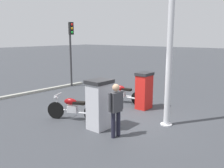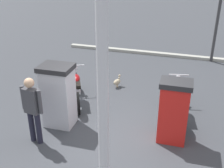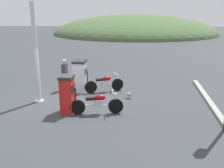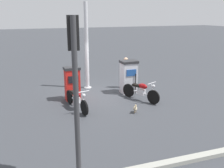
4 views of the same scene
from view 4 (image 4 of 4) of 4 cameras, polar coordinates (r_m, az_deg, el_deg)
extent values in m
plane|color=#383A3F|center=(12.50, -2.50, -2.53)|extent=(120.00, 120.00, 0.00)
cube|color=red|center=(11.78, -8.86, -0.20)|extent=(0.50, 0.66, 1.43)
cube|color=black|center=(11.45, -8.65, 0.98)|extent=(0.04, 0.46, 0.32)
cube|color=#262628|center=(11.60, -9.01, 3.48)|extent=(0.56, 0.73, 0.12)
cylinder|color=black|center=(11.60, -7.57, -1.50)|extent=(0.05, 0.05, 0.93)
cube|color=silver|center=(12.71, 3.74, 1.33)|extent=(0.60, 0.75, 1.53)
cube|color=#1E478C|center=(12.36, 4.36, 2.51)|extent=(0.04, 0.51, 0.32)
cube|color=#262628|center=(12.53, 3.81, 4.98)|extent=(0.66, 0.82, 0.12)
cylinder|color=black|center=(12.56, 5.28, 0.05)|extent=(0.05, 0.05, 0.99)
cylinder|color=black|center=(10.07, -6.21, -5.29)|extent=(0.62, 0.16, 0.62)
cylinder|color=black|center=(11.41, -9.47, -2.88)|extent=(0.62, 0.16, 0.62)
cube|color=silver|center=(10.66, -7.86, -3.58)|extent=(0.39, 0.25, 0.24)
cylinder|color=silver|center=(10.72, -7.95, -3.76)|extent=(1.15, 0.22, 0.05)
ellipsoid|color=maroon|center=(10.51, -7.76, -2.25)|extent=(0.51, 0.29, 0.24)
cube|color=black|center=(10.82, -8.47, -1.92)|extent=(0.46, 0.26, 0.10)
cylinder|color=silver|center=(10.00, -6.36, -3.61)|extent=(0.26, 0.08, 0.57)
cylinder|color=silver|center=(9.97, -6.60, -1.74)|extent=(0.12, 0.56, 0.04)
sphere|color=silver|center=(9.92, -6.34, -2.55)|extent=(0.16, 0.16, 0.14)
cylinder|color=silver|center=(11.27, -8.53, -2.97)|extent=(0.55, 0.15, 0.07)
cylinder|color=black|center=(11.35, 9.25, -2.92)|extent=(0.61, 0.31, 0.64)
cylinder|color=black|center=(12.19, 3.71, -1.45)|extent=(0.61, 0.31, 0.64)
cube|color=silver|center=(11.70, 6.58, -1.74)|extent=(0.41, 0.33, 0.24)
cylinder|color=silver|center=(11.74, 6.38, -1.93)|extent=(1.01, 0.47, 0.05)
ellipsoid|color=maroon|center=(11.58, 6.90, -0.49)|extent=(0.53, 0.39, 0.24)
cube|color=black|center=(11.79, 5.59, -0.31)|extent=(0.48, 0.36, 0.10)
cylinder|color=silver|center=(11.28, 9.15, -1.43)|extent=(0.26, 0.14, 0.57)
cylinder|color=silver|center=(11.24, 8.89, 0.21)|extent=(0.25, 0.53, 0.04)
sphere|color=silver|center=(11.22, 9.28, -0.47)|extent=(0.18, 0.18, 0.14)
cylinder|color=silver|center=(12.15, 4.79, -1.43)|extent=(0.53, 0.28, 0.07)
cylinder|color=#1E1E2D|center=(13.62, 2.64, 0.75)|extent=(0.15, 0.15, 0.80)
cylinder|color=#1E1E2D|center=(13.67, 3.46, 0.79)|extent=(0.15, 0.15, 0.80)
cube|color=#3F3F44|center=(13.48, 3.10, 3.65)|extent=(0.27, 0.39, 0.60)
cylinder|color=#3F3F44|center=(13.42, 2.10, 3.74)|extent=(0.11, 0.11, 0.57)
cylinder|color=#3F3F44|center=(13.53, 4.09, 3.80)|extent=(0.11, 0.11, 0.57)
sphere|color=tan|center=(13.40, 3.12, 5.49)|extent=(0.26, 0.26, 0.22)
ellipsoid|color=tan|center=(10.32, 5.22, -5.48)|extent=(0.37, 0.28, 0.18)
cylinder|color=tan|center=(10.19, 5.28, -5.43)|extent=(0.07, 0.07, 0.13)
sphere|color=tan|center=(10.13, 5.31, -4.80)|extent=(0.11, 0.11, 0.08)
cone|color=orange|center=(10.08, 5.34, -4.93)|extent=(0.06, 0.05, 0.04)
cone|color=tan|center=(10.45, 5.16, -5.05)|extent=(0.08, 0.08, 0.06)
cylinder|color=orange|center=(10.37, 5.38, -6.19)|extent=(0.02, 0.02, 0.09)
cylinder|color=orange|center=(10.37, 5.03, -6.19)|extent=(0.02, 0.02, 0.09)
cylinder|color=#38383A|center=(5.63, -7.98, -4.87)|extent=(0.14, 0.14, 3.84)
cube|color=black|center=(5.44, -8.72, 11.26)|extent=(0.24, 0.27, 0.72)
sphere|color=red|center=(5.53, -8.89, 13.60)|extent=(0.17, 0.17, 0.15)
sphere|color=orange|center=(5.54, -8.80, 11.33)|extent=(0.17, 0.17, 0.15)
sphere|color=green|center=(5.56, -8.70, 9.07)|extent=(0.17, 0.17, 0.15)
cylinder|color=silver|center=(13.34, -5.70, 8.37)|extent=(0.20, 0.20, 4.45)
cylinder|color=silver|center=(13.78, -5.46, -0.77)|extent=(0.40, 0.40, 0.04)
cube|color=#9E9E93|center=(7.37, 15.30, -16.23)|extent=(0.67, 7.31, 0.12)
camera|label=1|loc=(19.63, 12.82, 12.67)|focal=38.66mm
camera|label=2|loc=(16.95, -14.03, 15.73)|focal=44.53mm
camera|label=3|loc=(11.33, -64.36, 7.89)|focal=41.81mm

